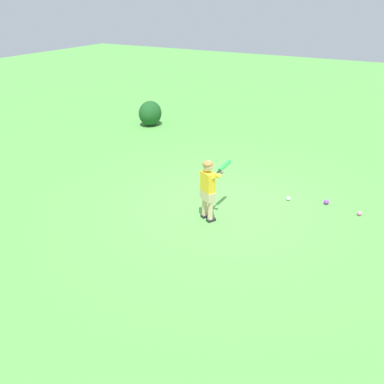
{
  "coord_description": "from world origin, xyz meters",
  "views": [
    {
      "loc": [
        -5.94,
        -2.67,
        3.47
      ],
      "look_at": [
        -0.59,
        0.33,
        0.45
      ],
      "focal_mm": 37.55,
      "sensor_mm": 36.0,
      "label": 1
    }
  ],
  "objects": [
    {
      "name": "play_ball_midfield",
      "position": [
        0.83,
        -2.24,
        0.04
      ],
      "size": [
        0.08,
        0.08,
        0.08
      ],
      "primitive_type": "sphere",
      "color": "pink",
      "rests_on": "ground"
    },
    {
      "name": "play_ball_near_batter",
      "position": [
        1.34,
        0.67,
        0.05
      ],
      "size": [
        0.09,
        0.09,
        0.09
      ],
      "primitive_type": "sphere",
      "color": "pink",
      "rests_on": "ground"
    },
    {
      "name": "child_batter",
      "position": [
        -0.56,
        0.02,
        0.65
      ],
      "size": [
        0.78,
        0.33,
        1.08
      ],
      "color": "#232328",
      "rests_on": "ground"
    },
    {
      "name": "shrub_left_background",
      "position": [
        3.52,
        4.03,
        0.36
      ],
      "size": [
        0.73,
        0.63,
        0.71
      ],
      "primitive_type": "ellipsoid",
      "color": "#194C1E",
      "rests_on": "ground"
    },
    {
      "name": "ground_plane",
      "position": [
        0.0,
        0.0,
        0.0
      ],
      "size": [
        40.0,
        40.0,
        0.0
      ],
      "primitive_type": "plane",
      "color": "#519942"
    },
    {
      "name": "play_ball_behind_batter",
      "position": [
        0.78,
        -0.98,
        0.04
      ],
      "size": [
        0.08,
        0.08,
        0.08
      ],
      "primitive_type": "sphere",
      "color": "white",
      "rests_on": "ground"
    },
    {
      "name": "play_ball_by_bucket",
      "position": [
        0.97,
        -1.63,
        0.05
      ],
      "size": [
        0.09,
        0.09,
        0.09
      ],
      "primitive_type": "sphere",
      "color": "purple",
      "rests_on": "ground"
    }
  ]
}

